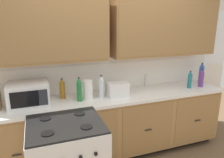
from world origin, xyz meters
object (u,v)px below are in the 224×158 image
bottle_clear (101,87)px  bottle_amber (62,89)px  bottle_blue (201,73)px  bottle_green (79,90)px  paper_towel_roll (88,90)px  bottle_teal (190,80)px  bottle_violet (201,78)px  microwave (29,94)px  toaster (118,89)px

bottle_clear → bottle_amber: size_ratio=1.13×
bottle_blue → bottle_green: bearing=-176.4°
paper_towel_roll → bottle_green: 0.12m
bottle_clear → paper_towel_roll: bearing=-172.0°
bottle_teal → bottle_amber: bearing=173.8°
bottle_green → bottle_amber: bearing=138.0°
bottle_teal → bottle_amber: (-1.88, 0.20, 0.00)m
bottle_teal → bottle_violet: bearing=-2.5°
paper_towel_roll → bottle_amber: size_ratio=0.95×
paper_towel_roll → bottle_green: size_ratio=0.82×
paper_towel_roll → bottle_clear: bearing=8.0°
bottle_blue → microwave: bearing=-178.9°
bottle_teal → bottle_blue: (0.36, 0.16, 0.03)m
bottle_green → bottle_violet: bottle_green is taller
bottle_clear → microwave: bearing=177.0°
microwave → bottle_blue: size_ratio=1.43×
toaster → bottle_green: size_ratio=0.89×
microwave → bottle_blue: (2.66, 0.05, 0.02)m
paper_towel_roll → bottle_blue: 1.94m
paper_towel_roll → bottle_violet: bearing=-1.5°
microwave → bottle_amber: size_ratio=1.75×
toaster → bottle_blue: bottle_blue is taller
bottle_blue → bottle_amber: size_ratio=1.23×
toaster → bottle_violet: bearing=-1.8°
bottle_amber → bottle_green: bearing=-42.0°
toaster → paper_towel_roll: paper_towel_roll is taller
bottle_blue → bottle_amber: bearing=178.9°
toaster → bottle_amber: bearing=166.7°
paper_towel_roll → bottle_violet: 1.78m
paper_towel_roll → bottle_blue: bottle_blue is taller
paper_towel_roll → bottle_blue: (1.93, 0.12, 0.03)m
bottle_green → bottle_clear: (0.30, 0.03, -0.00)m
bottle_clear → bottle_teal: bearing=-2.6°
paper_towel_roll → bottle_green: bottle_green is taller
paper_towel_roll → toaster: bearing=-0.5°
bottle_violet → bottle_green: bearing=178.8°
microwave → paper_towel_roll: microwave is taller
bottle_green → bottle_amber: 0.26m
paper_towel_roll → bottle_blue: size_ratio=0.77×
bottle_blue → bottle_clear: size_ratio=1.08×
bottle_blue → bottle_violet: bottle_blue is taller
microwave → bottle_amber: 0.43m
bottle_clear → toaster: bearing=-7.5°
bottle_teal → bottle_violet: (0.21, -0.01, 0.01)m
toaster → bottle_green: (-0.53, -0.00, 0.06)m
bottle_green → toaster: bearing=0.2°
microwave → bottle_green: (0.61, -0.08, 0.01)m
bottle_teal → bottle_blue: 0.39m
bottle_green → bottle_violet: size_ratio=1.11×
toaster → bottle_clear: 0.23m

